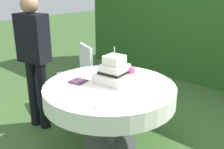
# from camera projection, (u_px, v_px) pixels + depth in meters

# --- Properties ---
(ground_plane) EXTENTS (20.00, 20.00, 0.00)m
(ground_plane) POSITION_uv_depth(u_px,v_px,m) (110.00, 144.00, 3.05)
(ground_plane) COLOR #3D602D
(foliage_hedge) EXTENTS (5.23, 0.51, 2.37)m
(foliage_hedge) POSITION_uv_depth(u_px,v_px,m) (216.00, 15.00, 4.50)
(foliage_hedge) COLOR #28561E
(foliage_hedge) RESTS_ON ground_plane
(cake_table) EXTENTS (1.38, 1.38, 0.72)m
(cake_table) POSITION_uv_depth(u_px,v_px,m) (110.00, 94.00, 2.84)
(cake_table) COLOR #4C4C51
(cake_table) RESTS_ON ground_plane
(wedding_cake) EXTENTS (0.37, 0.37, 0.39)m
(wedding_cake) POSITION_uv_depth(u_px,v_px,m) (115.00, 72.00, 2.85)
(wedding_cake) COLOR white
(wedding_cake) RESTS_ON cake_table
(serving_plate_near) EXTENTS (0.11, 0.11, 0.01)m
(serving_plate_near) POSITION_uv_depth(u_px,v_px,m) (100.00, 106.00, 2.33)
(serving_plate_near) COLOR white
(serving_plate_near) RESTS_ON cake_table
(serving_plate_far) EXTENTS (0.11, 0.11, 0.01)m
(serving_plate_far) POSITION_uv_depth(u_px,v_px,m) (143.00, 87.00, 2.73)
(serving_plate_far) COLOR white
(serving_plate_far) RESTS_ON cake_table
(serving_plate_left) EXTENTS (0.12, 0.12, 0.01)m
(serving_plate_left) POSITION_uv_depth(u_px,v_px,m) (158.00, 81.00, 2.90)
(serving_plate_left) COLOR white
(serving_plate_left) RESTS_ON cake_table
(serving_plate_right) EXTENTS (0.14, 0.14, 0.01)m
(serving_plate_right) POSITION_uv_depth(u_px,v_px,m) (68.00, 77.00, 3.02)
(serving_plate_right) COLOR white
(serving_plate_right) RESTS_ON cake_table
(napkin_stack) EXTENTS (0.18, 0.18, 0.01)m
(napkin_stack) POSITION_uv_depth(u_px,v_px,m) (78.00, 81.00, 2.88)
(napkin_stack) COLOR #4C2D47
(napkin_stack) RESTS_ON cake_table
(garden_chair) EXTENTS (0.52, 0.52, 0.89)m
(garden_chair) POSITION_uv_depth(u_px,v_px,m) (80.00, 70.00, 3.82)
(garden_chair) COLOR white
(garden_chair) RESTS_ON ground_plane
(standing_person) EXTENTS (0.40, 0.28, 1.60)m
(standing_person) POSITION_uv_depth(u_px,v_px,m) (34.00, 55.00, 3.14)
(standing_person) COLOR black
(standing_person) RESTS_ON ground_plane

